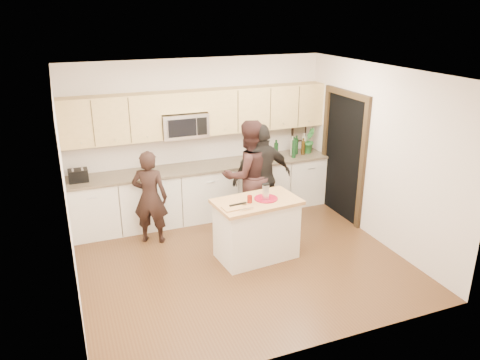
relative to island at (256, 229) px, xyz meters
name	(u,v)px	position (x,y,z in m)	size (l,w,h in m)	color
floor	(241,261)	(-0.25, -0.04, -0.45)	(4.50, 4.50, 0.00)	#52331C
room_shell	(242,147)	(-0.25, -0.04, 1.28)	(4.52, 4.02, 2.71)	beige
back_cabinetry	(206,191)	(-0.25, 1.65, 0.02)	(4.50, 0.66, 0.94)	silver
upper_cabinetry	(203,111)	(-0.22, 1.79, 1.39)	(4.50, 0.33, 0.75)	tan
microwave	(184,125)	(-0.56, 1.75, 1.20)	(0.76, 0.41, 0.40)	silver
doorway	(343,152)	(1.98, 0.86, 0.70)	(0.06, 1.25, 2.20)	black
framed_picture	(299,132)	(1.70, 1.94, 0.83)	(0.30, 0.03, 0.38)	black
dish_towel	(152,184)	(-1.20, 1.46, 0.35)	(0.34, 0.60, 0.48)	white
island	(256,229)	(0.00, 0.00, 0.00)	(1.26, 0.81, 0.90)	silver
red_plate	(266,199)	(0.14, -0.01, 0.45)	(0.34, 0.34, 0.02)	maroon
box_grater	(266,191)	(0.12, -0.05, 0.58)	(0.09, 0.06, 0.23)	silver
drink_glass	(250,199)	(-0.13, -0.04, 0.50)	(0.07, 0.07, 0.11)	maroon
cutting_board	(233,208)	(-0.42, -0.14, 0.46)	(0.28, 0.20, 0.02)	tan
tongs	(238,204)	(-0.32, -0.09, 0.47)	(0.26, 0.03, 0.02)	black
knife	(247,209)	(-0.27, -0.27, 0.47)	(0.20, 0.02, 0.01)	silver
toaster	(78,175)	(-2.30, 1.63, 0.58)	(0.29, 0.22, 0.19)	black
bottle_cluster	(294,146)	(1.45, 1.64, 0.66)	(0.71, 0.36, 0.38)	black
orchid	(308,140)	(1.76, 1.68, 0.72)	(0.25, 0.20, 0.46)	#2B6D2D
woman_left	(150,197)	(-1.32, 1.05, 0.29)	(0.54, 0.36, 1.48)	black
woman_center	(248,175)	(0.28, 0.98, 0.46)	(0.89, 0.69, 1.83)	black
woman_right	(262,177)	(0.48, 0.89, 0.43)	(1.03, 0.43, 1.76)	black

